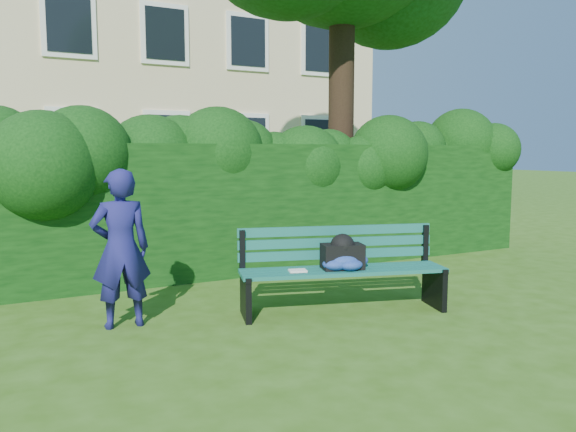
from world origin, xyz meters
TOP-DOWN VIEW (x-y plane):
  - ground at (0.00, 0.00)m, footprint 80.00×80.00m
  - apartment_building at (-0.00, 13.99)m, footprint 16.00×8.08m
  - hedge at (0.00, 2.20)m, footprint 10.00×1.00m
  - park_bench at (0.21, -0.24)m, footprint 2.25×1.14m
  - man_reading at (-1.98, 0.30)m, footprint 0.57×0.39m

SIDE VIEW (x-z plane):
  - ground at x=0.00m, z-range 0.00..0.00m
  - park_bench at x=0.21m, z-range 0.06..0.95m
  - man_reading at x=-1.98m, z-range 0.00..1.54m
  - hedge at x=0.00m, z-range 0.00..1.80m
  - apartment_building at x=0.00m, z-range 0.00..12.00m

